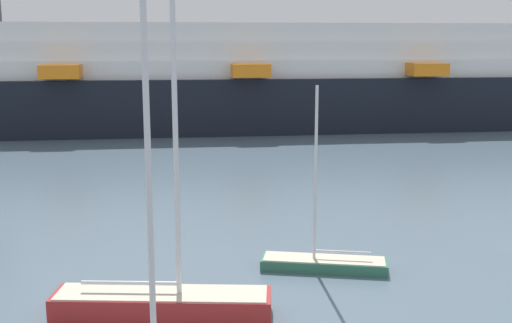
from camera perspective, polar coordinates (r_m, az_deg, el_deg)
sailboat_1 at (r=22.00m, az=-8.42°, el=-12.16°), size 7.50×2.99×11.26m
sailboat_3 at (r=26.09m, az=6.12°, el=-8.91°), size 5.22×2.73×7.46m
cruise_ship at (r=67.11m, az=-8.84°, el=7.19°), size 99.58×18.03×15.77m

